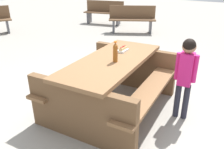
{
  "coord_description": "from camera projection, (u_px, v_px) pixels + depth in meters",
  "views": [
    {
      "loc": [
        -2.31,
        -1.65,
        1.8
      ],
      "look_at": [
        0.0,
        0.0,
        0.52
      ],
      "focal_mm": 36.24,
      "sensor_mm": 36.0,
      "label": 1
    }
  ],
  "objects": [
    {
      "name": "soda_bottle",
      "position": [
        115.0,
        52.0,
        2.88
      ],
      "size": [
        0.06,
        0.06,
        0.27
      ],
      "color": "brown",
      "rests_on": "picnic_table"
    },
    {
      "name": "park_bench_mid",
      "position": [
        132.0,
        19.0,
        7.38
      ],
      "size": [
        1.13,
        1.48,
        0.85
      ],
      "color": "brown",
      "rests_on": "ground"
    },
    {
      "name": "picnic_table",
      "position": [
        112.0,
        80.0,
        3.15
      ],
      "size": [
        1.97,
        1.63,
        0.75
      ],
      "color": "brown",
      "rests_on": "ground"
    },
    {
      "name": "hotdog_tray",
      "position": [
        123.0,
        49.0,
        3.31
      ],
      "size": [
        0.19,
        0.12,
        0.08
      ],
      "color": "white",
      "rests_on": "picnic_table"
    },
    {
      "name": "child_in_coat",
      "position": [
        186.0,
        69.0,
        2.82
      ],
      "size": [
        0.18,
        0.27,
        1.1
      ],
      "color": "#262633",
      "rests_on": "ground"
    },
    {
      "name": "ground_plane",
      "position": [
        112.0,
        107.0,
        3.33
      ],
      "size": [
        30.0,
        30.0,
        0.0
      ],
      "primitive_type": "plane",
      "color": "gray",
      "rests_on": "ground"
    },
    {
      "name": "park_bench_near",
      "position": [
        104.0,
        12.0,
        8.69
      ],
      "size": [
        0.81,
        1.55,
        0.85
      ],
      "color": "brown",
      "rests_on": "ground"
    }
  ]
}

